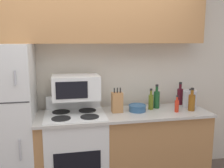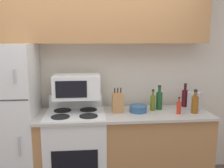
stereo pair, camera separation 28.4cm
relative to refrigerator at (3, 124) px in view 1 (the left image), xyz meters
The scene contains 14 objects.
wall_back 1.15m from the refrigerator, 19.53° to the left, with size 8.00×0.05×2.55m.
lower_cabinets 1.42m from the refrigerator, ahead, with size 2.03×0.62×0.94m.
refrigerator is the anchor object (origin of this frame).
upper_cabinets 1.60m from the refrigerator, ahead, with size 2.73×0.32×0.70m.
stove 0.88m from the refrigerator, ahead, with size 0.69×0.60×1.11m.
microwave 0.89m from the refrigerator, ahead, with size 0.54×0.37×0.27m.
knife_block 1.30m from the refrigerator, ahead, with size 0.13×0.10×0.30m.
bowl 1.53m from the refrigerator, ahead, with size 0.21×0.21×0.08m.
bottle_whiskey 2.19m from the refrigerator, ahead, with size 0.08×0.08×0.28m.
bottle_wine_red 2.19m from the refrigerator, ahead, with size 0.08×0.08×0.30m.
bottle_olive_oil 1.73m from the refrigerator, ahead, with size 0.06×0.06×0.26m.
bottle_hot_sauce 1.99m from the refrigerator, ahead, with size 0.05×0.05×0.20m.
bottle_wine_green 1.82m from the refrigerator, ahead, with size 0.08×0.08×0.30m.
kettle 2.24m from the refrigerator, ahead, with size 0.17×0.17×0.24m.
Camera 1 is at (-0.35, -2.48, 1.78)m, focal length 40.00 mm.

